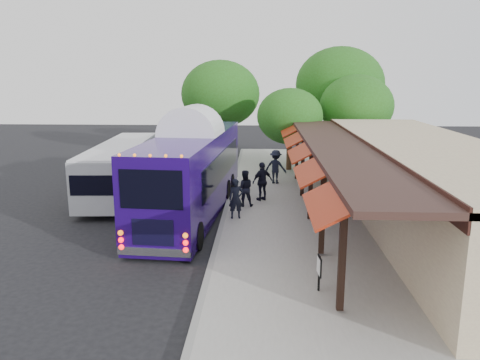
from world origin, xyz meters
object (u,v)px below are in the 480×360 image
(city_bus, at_px, (121,167))
(ped_a, at_px, (236,199))
(coach_bus, at_px, (192,168))
(ped_d, at_px, (276,167))
(ped_c, at_px, (262,181))
(ped_b, at_px, (244,188))
(sign_board, at_px, (319,268))

(city_bus, xyz_separation_m, ped_a, (6.35, -4.50, -0.49))
(coach_bus, bearing_deg, city_bus, 146.72)
(ped_d, bearing_deg, ped_c, 97.51)
(ped_b, height_order, ped_c, ped_c)
(ped_a, distance_m, ped_c, 3.25)
(ped_a, xyz_separation_m, sign_board, (2.77, -6.98, -0.15))
(city_bus, height_order, ped_d, city_bus)
(ped_a, height_order, ped_b, ped_b)
(coach_bus, bearing_deg, sign_board, -55.08)
(coach_bus, relative_size, ped_c, 6.42)
(ped_a, bearing_deg, ped_d, 63.48)
(city_bus, xyz_separation_m, ped_d, (8.26, 2.38, -0.38))
(ped_b, relative_size, sign_board, 1.65)
(ped_b, bearing_deg, ped_d, -114.20)
(ped_a, bearing_deg, sign_board, -79.31)
(coach_bus, relative_size, city_bus, 1.21)
(ped_a, distance_m, ped_d, 7.14)
(coach_bus, distance_m, ped_b, 2.69)
(coach_bus, xyz_separation_m, ped_c, (3.20, 1.85, -0.99))
(ped_c, bearing_deg, ped_d, -134.86)
(ped_a, distance_m, ped_b, 1.97)
(ped_b, distance_m, ped_c, 1.39)
(ped_c, xyz_separation_m, sign_board, (1.62, -10.02, -0.25))
(ped_a, xyz_separation_m, ped_d, (1.91, 6.88, 0.10))
(ped_a, bearing_deg, ped_c, 58.37)
(ped_d, distance_m, sign_board, 13.89)
(ped_a, relative_size, ped_b, 1.00)
(city_bus, bearing_deg, ped_d, 12.89)
(coach_bus, height_order, ped_c, coach_bus)
(ped_c, distance_m, ped_d, 3.92)
(ped_a, relative_size, ped_c, 0.90)
(ped_a, relative_size, ped_d, 0.89)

